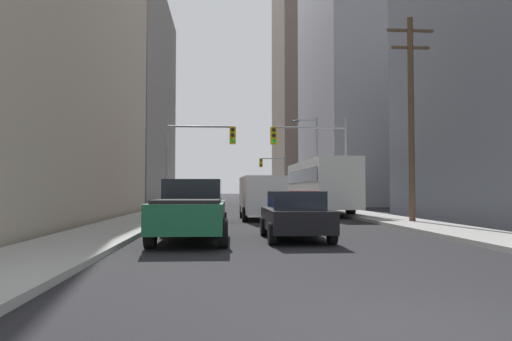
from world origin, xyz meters
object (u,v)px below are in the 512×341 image
object	(u,v)px
pickup_truck_green	(191,210)
traffic_signal_far_right	(274,170)
sedan_blue	(209,200)
traffic_signal_near_right	(313,149)
cargo_van_white	(261,195)
traffic_signal_near_left	(197,149)
city_bus	(320,184)
sedan_red	(198,207)
sedan_black	(295,215)

from	to	relation	value
pickup_truck_green	traffic_signal_far_right	distance (m)	43.89
sedan_blue	traffic_signal_near_right	distance (m)	10.91
sedan_blue	traffic_signal_far_right	distance (m)	22.42
cargo_van_white	sedan_blue	bearing A→B (deg)	104.54
traffic_signal_near_right	traffic_signal_near_left	bearing A→B (deg)	-180.00
sedan_blue	traffic_signal_near_left	world-z (taller)	traffic_signal_near_left
sedan_blue	traffic_signal_near_right	bearing A→B (deg)	-50.86
city_bus	pickup_truck_green	bearing A→B (deg)	-114.46
cargo_van_white	traffic_signal_far_right	world-z (taller)	traffic_signal_far_right
sedan_red	traffic_signal_near_right	bearing A→B (deg)	41.09
pickup_truck_green	cargo_van_white	world-z (taller)	cargo_van_white
sedan_black	traffic_signal_near_right	bearing A→B (deg)	76.90
cargo_van_white	sedan_black	xyz separation A→B (m)	(0.21, -10.32, -0.52)
cargo_van_white	sedan_red	world-z (taller)	cargo_van_white
sedan_black	traffic_signal_far_right	distance (m)	43.41
city_bus	sedan_black	xyz separation A→B (m)	(-4.05, -15.93, -1.16)
sedan_black	traffic_signal_near_right	size ratio (longest dim) A/B	0.70
traffic_signal_near_right	traffic_signal_far_right	xyz separation A→B (m)	(0.74, 29.02, -0.08)
traffic_signal_far_right	traffic_signal_near_right	bearing A→B (deg)	-91.46
sedan_black	sedan_blue	distance (m)	22.39
pickup_truck_green	cargo_van_white	xyz separation A→B (m)	(3.02, 10.39, 0.35)
sedan_red	traffic_signal_near_left	distance (m)	6.72
city_bus	pickup_truck_green	xyz separation A→B (m)	(-7.28, -16.00, -1.00)
sedan_black	sedan_red	size ratio (longest dim) A/B	1.00
sedan_black	traffic_signal_near_right	world-z (taller)	traffic_signal_near_right
traffic_signal_near_left	traffic_signal_near_right	bearing A→B (deg)	0.00
cargo_van_white	traffic_signal_near_left	world-z (taller)	traffic_signal_near_left
sedan_black	traffic_signal_near_left	xyz separation A→B (m)	(-3.78, 14.08, 3.29)
pickup_truck_green	sedan_black	size ratio (longest dim) A/B	1.29
city_bus	traffic_signal_far_right	xyz separation A→B (m)	(-0.03, 27.17, 2.09)
city_bus	cargo_van_white	world-z (taller)	city_bus
pickup_truck_green	sedan_red	bearing A→B (deg)	91.33
sedan_blue	traffic_signal_near_right	size ratio (longest dim) A/B	0.71
sedan_black	traffic_signal_near_left	bearing A→B (deg)	105.04
city_bus	sedan_red	xyz separation A→B (m)	(-7.47, -7.69, -1.16)
city_bus	traffic_signal_near_right	bearing A→B (deg)	-112.69
city_bus	pickup_truck_green	world-z (taller)	city_bus
cargo_van_white	traffic_signal_near_left	bearing A→B (deg)	133.47
pickup_truck_green	sedan_blue	distance (m)	22.22
cargo_van_white	sedan_blue	distance (m)	12.23
traffic_signal_far_right	cargo_van_white	bearing A→B (deg)	-97.36
pickup_truck_green	traffic_signal_far_right	bearing A→B (deg)	80.47
sedan_black	sedan_red	distance (m)	8.92
city_bus	sedan_black	bearing A→B (deg)	-104.26
sedan_black	traffic_signal_near_left	size ratio (longest dim) A/B	0.70
sedan_black	sedan_blue	xyz separation A→B (m)	(-3.28, 22.15, 0.00)
pickup_truck_green	city_bus	bearing A→B (deg)	65.54
sedan_black	city_bus	bearing A→B (deg)	75.74
sedan_red	traffic_signal_far_right	world-z (taller)	traffic_signal_far_right
traffic_signal_near_left	sedan_black	bearing A→B (deg)	-74.96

